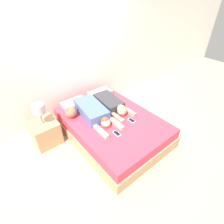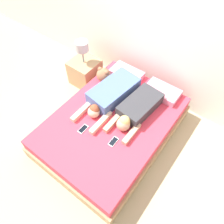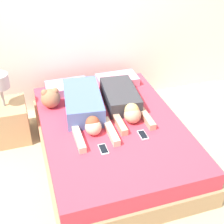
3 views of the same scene
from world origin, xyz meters
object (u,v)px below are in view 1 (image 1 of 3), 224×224
bed (112,127)px  person_right (112,104)px  nightstand (45,131)px  cell_phone_right (132,120)px  plush_toy (71,112)px  pillow_head_right (100,93)px  cell_phone_left (117,133)px  pillow_head_left (75,104)px  person_left (93,112)px

bed → person_right: (0.22, 0.28, 0.30)m
bed → nightstand: 1.27m
cell_phone_right → nightstand: size_ratio=0.18×
plush_toy → pillow_head_right: bearing=18.4°
pillow_head_right → person_right: (-0.11, -0.56, 0.04)m
cell_phone_left → cell_phone_right: (0.45, 0.09, 0.00)m
cell_phone_left → nightstand: bearing=131.0°
pillow_head_right → person_right: 0.57m
pillow_head_right → person_right: bearing=-101.5°
pillow_head_left → cell_phone_left: 1.22m
pillow_head_right → cell_phone_left: (-0.54, -1.22, -0.05)m
cell_phone_right → nightstand: nightstand is taller
nightstand → pillow_head_left: bearing=14.3°
pillow_head_right → cell_phone_right: pillow_head_right is taller
person_left → cell_phone_right: size_ratio=7.49×
plush_toy → person_right: bearing=-17.9°
bed → plush_toy: size_ratio=8.92×
pillow_head_left → person_right: bearing=-45.4°
bed → person_right: size_ratio=2.16×
bed → pillow_head_right: bearing=68.4°
plush_toy → cell_phone_right: bearing=-45.3°
pillow_head_left → person_right: 0.78m
pillow_head_left → plush_toy: (-0.24, -0.30, 0.07)m
person_left → bed: bearing=-50.1°
pillow_head_right → person_left: 0.79m
nightstand → plush_toy: bearing=-11.6°
person_right → cell_phone_left: person_right is taller
cell_phone_left → plush_toy: bearing=111.9°
cell_phone_left → pillow_head_left: bearing=95.9°
bed → pillow_head_right: 0.94m
bed → pillow_head_left: bearing=111.6°
person_left → plush_toy: plush_toy is taller
pillow_head_left → plush_toy: plush_toy is taller
cell_phone_left → cell_phone_right: size_ratio=1.00×
bed → cell_phone_left: (-0.21, -0.38, 0.22)m
pillow_head_left → cell_phone_right: pillow_head_left is taller
pillow_head_left → nightstand: 0.81m
pillow_head_left → person_left: 0.56m
person_right → cell_phone_right: (0.02, -0.57, -0.09)m
person_right → cell_phone_right: 0.57m
person_left → pillow_head_left: bearing=99.8°
person_right → cell_phone_left: (-0.42, -0.66, -0.09)m
pillow_head_left → person_right: person_right is taller
pillow_head_left → nightstand: (-0.76, -0.19, -0.20)m
pillow_head_left → person_left: person_left is taller
bed → person_right: bearing=51.9°
pillow_head_right → cell_phone_right: size_ratio=3.38×
cell_phone_right → nightstand: bearing=145.2°
person_right → cell_phone_left: 0.79m
pillow_head_right → cell_phone_left: size_ratio=3.38×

